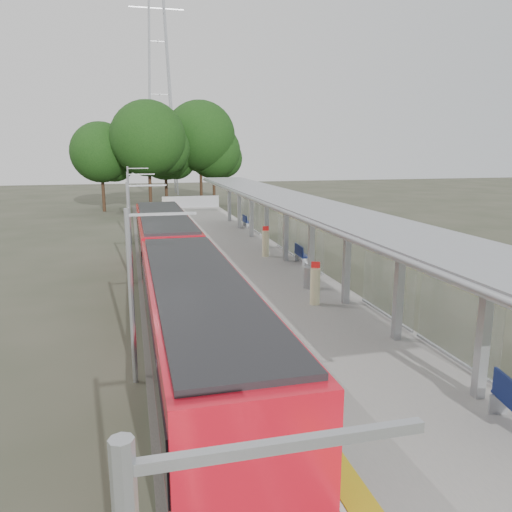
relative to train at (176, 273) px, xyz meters
The scene contains 15 objects.
ground 13.38m from the train, 70.10° to the right, with size 200.00×200.00×0.00m, color #474438.
trackbed 7.82m from the train, 90.01° to the left, with size 3.00×70.00×0.24m, color #59544C.
platform 8.94m from the train, 59.28° to the left, with size 6.00×50.00×1.00m, color gray.
tactile_strip 7.89m from the train, 75.57° to the left, with size 0.60×50.00×0.02m, color gold.
end_fence 32.84m from the train, 82.12° to the left, with size 6.00×0.10×1.20m, color #9EA0A5.
train is the anchor object (origin of this frame).
canopy 7.48m from the train, 31.62° to the left, with size 3.27×38.00×3.66m.
pylon 63.00m from the train, 86.69° to the left, with size 8.00×4.00×38.00m, color #9EA0A5, non-canonical shape.
tree_cluster 41.54m from the train, 85.38° to the left, with size 20.27×14.29×12.96m.
catenary_masts 6.85m from the train, 104.63° to the left, with size 2.08×48.16×5.40m.
bench_mid 8.59m from the train, 33.99° to the left, with size 0.50×1.49×1.01m.
bench_far 19.32m from the train, 68.37° to the left, with size 0.43×1.38×0.94m.
info_pillar_near 5.73m from the train, 23.45° to the right, with size 0.39×0.39×1.74m.
info_pillar_far 8.99m from the train, 50.46° to the left, with size 0.40×0.40×1.75m.
litter_bin 5.86m from the train, ahead, with size 0.46×0.46×0.94m, color #9EA0A5.
Camera 1 is at (-6.17, -7.75, 7.07)m, focal length 35.00 mm.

